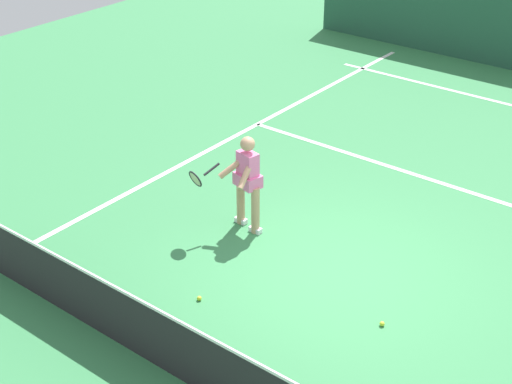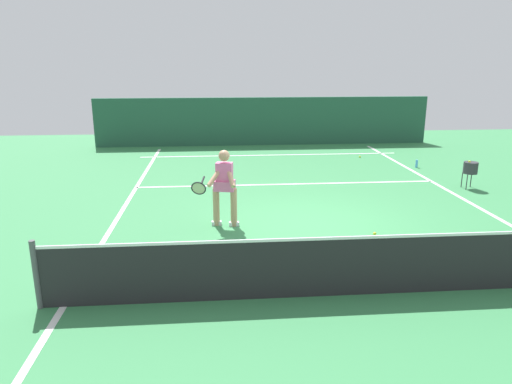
# 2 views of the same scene
# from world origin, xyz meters

# --- Properties ---
(ground_plane) EXTENTS (25.93, 25.93, 0.00)m
(ground_plane) POSITION_xyz_m (0.00, 0.00, 0.00)
(ground_plane) COLOR #38844C
(service_line_marking) EXTENTS (8.05, 0.10, 0.01)m
(service_line_marking) POSITION_xyz_m (0.00, -3.37, 0.00)
(service_line_marking) COLOR white
(service_line_marking) RESTS_ON ground
(sideline_right_marking) EXTENTS (0.10, 17.94, 0.01)m
(sideline_right_marking) POSITION_xyz_m (4.02, 0.00, 0.00)
(sideline_right_marking) COLOR white
(sideline_right_marking) RESTS_ON ground
(court_net) EXTENTS (8.73, 0.08, 0.97)m
(court_net) POSITION_xyz_m (0.00, 2.91, 0.45)
(court_net) COLOR #4C4C51
(court_net) RESTS_ON ground
(tennis_player) EXTENTS (0.92, 0.90, 1.55)m
(tennis_player) POSITION_xyz_m (1.77, -0.17, 0.85)
(tennis_player) COLOR tan
(tennis_player) RESTS_ON ground
(tennis_ball_near) EXTENTS (0.07, 0.07, 0.07)m
(tennis_ball_near) POSITION_xyz_m (-1.09, 0.61, 0.03)
(tennis_ball_near) COLOR #D1E533
(tennis_ball_near) RESTS_ON ground
(tennis_ball_mid) EXTENTS (0.07, 0.07, 0.07)m
(tennis_ball_mid) POSITION_xyz_m (1.12, 1.65, 0.03)
(tennis_ball_mid) COLOR #D1E533
(tennis_ball_mid) RESTS_ON ground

